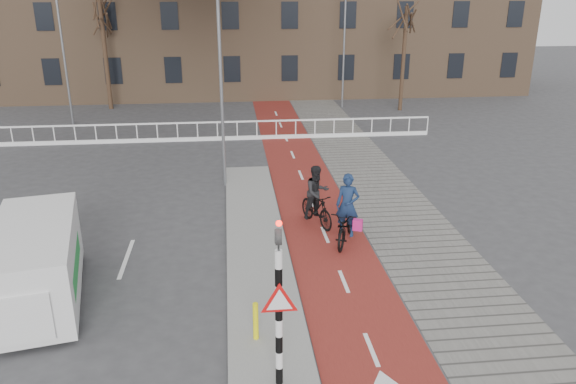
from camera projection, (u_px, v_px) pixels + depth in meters
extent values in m
plane|color=#38383A|center=(297.00, 328.00, 12.96)|extent=(120.00, 120.00, 0.00)
cube|color=maroon|center=(304.00, 183.00, 22.43)|extent=(2.50, 60.00, 0.01)
cube|color=slate|center=(372.00, 181.00, 22.71)|extent=(3.00, 60.00, 0.01)
cube|color=gray|center=(257.00, 250.00, 16.60)|extent=(1.80, 16.00, 0.12)
cylinder|color=black|center=(279.00, 319.00, 10.49)|extent=(0.14, 0.14, 2.88)
imported|color=black|center=(278.00, 230.00, 9.85)|extent=(0.13, 0.16, 0.80)
cylinder|color=#FF0C05|center=(279.00, 223.00, 9.66)|extent=(0.11, 0.02, 0.11)
cylinder|color=yellow|center=(256.00, 321.00, 12.22)|extent=(0.12, 0.12, 0.88)
imported|color=black|center=(347.00, 225.00, 17.08)|extent=(1.52, 2.25, 1.12)
imported|color=#152648|center=(348.00, 205.00, 16.85)|extent=(0.84, 0.71, 1.95)
cube|color=#C11B71|center=(358.00, 225.00, 16.55)|extent=(0.33, 0.27, 0.34)
imported|color=black|center=(316.00, 209.00, 18.33)|extent=(1.20, 1.96, 1.14)
imported|color=black|center=(317.00, 192.00, 18.13)|extent=(1.06, 0.95, 1.79)
cube|color=silver|center=(37.00, 262.00, 13.74)|extent=(2.72, 4.88, 1.84)
cube|color=green|center=(76.00, 264.00, 13.87)|extent=(0.60, 2.90, 0.55)
cube|color=black|center=(5.00, 288.00, 11.78)|extent=(1.64, 0.38, 0.90)
cylinder|color=black|center=(72.00, 316.00, 12.81)|extent=(0.35, 0.68, 0.65)
cylinder|color=black|center=(15.00, 265.00, 15.18)|extent=(0.35, 0.68, 0.65)
cylinder|color=black|center=(77.00, 257.00, 15.62)|extent=(0.35, 0.68, 0.65)
cube|color=silver|center=(157.00, 124.00, 27.99)|extent=(28.00, 0.08, 0.08)
cube|color=silver|center=(158.00, 140.00, 28.28)|extent=(28.00, 0.10, 0.20)
cube|color=#7F6047|center=(202.00, 6.00, 40.43)|extent=(46.00, 10.00, 12.00)
cylinder|color=#322216|center=(105.00, 56.00, 34.82)|extent=(0.27, 0.27, 6.63)
cylinder|color=#322216|center=(403.00, 60.00, 34.48)|extent=(0.24, 0.24, 6.28)
cylinder|color=slate|center=(222.00, 94.00, 20.88)|extent=(0.12, 0.12, 7.24)
cylinder|color=slate|center=(62.00, 44.00, 30.25)|extent=(0.12, 0.12, 8.93)
cylinder|color=slate|center=(344.00, 40.00, 34.97)|extent=(0.12, 0.12, 8.50)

